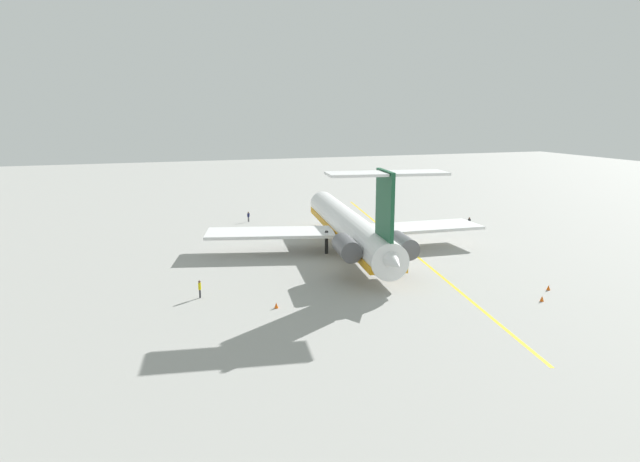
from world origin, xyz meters
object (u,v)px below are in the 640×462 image
Objects in this scene: safety_cone_nose at (542,299)px; safety_cone_tail at (548,288)px; safety_cone_wingtip at (276,305)px; ground_crew_near_nose at (248,215)px; ground_crew_near_tail at (469,221)px; ground_crew_portside at (200,287)px; main_jetliner at (350,227)px.

safety_cone_nose is 1.00× the size of safety_cone_tail.
ground_crew_near_nose is at bearing -8.30° from safety_cone_wingtip.
ground_crew_near_nose is 3.12× the size of safety_cone_wingtip.
ground_crew_near_tail is at bearing -18.82° from safety_cone_tail.
ground_crew_portside is 3.32× the size of safety_cone_nose.
safety_cone_nose is (-49.23, -19.08, -0.81)m from ground_crew_near_nose.
safety_cone_nose is at bearing 3.09° from ground_crew_near_tail.
main_jetliner is 77.63× the size of safety_cone_wingtip.
ground_crew_portside is (-20.86, 45.15, 0.05)m from ground_crew_near_tail.
ground_crew_near_nose is at bearing 27.26° from main_jetliner.
safety_cone_tail is (-30.16, 10.28, -0.83)m from ground_crew_near_tail.
ground_crew_portside is 36.10m from safety_cone_tail.
safety_cone_wingtip is at bearing 148.83° from main_jetliner.
main_jetliner is at bearing 23.68° from safety_cone_nose.
ground_crew_near_nose is 0.94× the size of ground_crew_portside.
safety_cone_wingtip is (-17.64, 14.67, -3.12)m from main_jetliner.
ground_crew_near_nose is 3.12× the size of safety_cone_nose.
ground_crew_near_nose reaches higher than safety_cone_wingtip.
safety_cone_nose is at bearing -104.61° from safety_cone_wingtip.
ground_crew_near_tail reaches higher than safety_cone_wingtip.
safety_cone_nose and safety_cone_tail have the same top height.
safety_cone_nose is at bearing 10.56° from ground_crew_portside.
main_jetliner is at bearing 32.43° from safety_cone_tail.
ground_crew_near_nose is 0.99× the size of ground_crew_near_tail.
main_jetliner is 23.16m from safety_cone_wingtip.
main_jetliner reaches higher than safety_cone_wingtip.
ground_crew_near_tail is at bearing -61.72° from main_jetliner.
ground_crew_portside is at bearing 147.47° from ground_crew_near_nose.
ground_crew_near_nose reaches higher than safety_cone_nose.
ground_crew_portside is at bearing 50.42° from safety_cone_wingtip.
ground_crew_near_nose is 52.81m from safety_cone_nose.
ground_crew_portside is 8.47m from safety_cone_wingtip.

